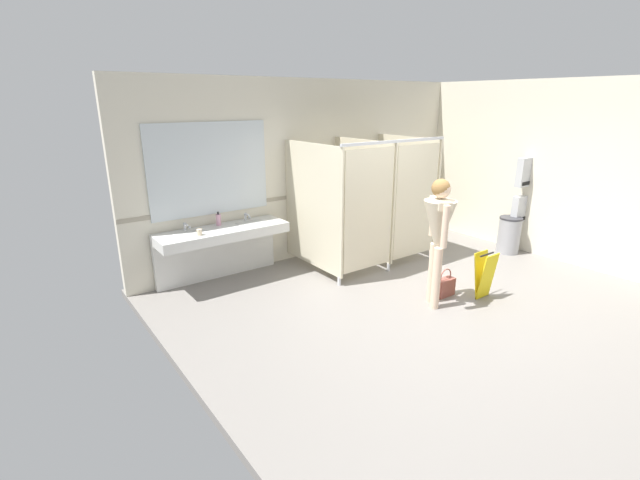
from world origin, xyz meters
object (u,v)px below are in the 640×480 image
object	(u,v)px
soap_dispenser	(218,220)
paper_towel_dispenser_upper	(525,172)
paper_cup	(199,232)
person_standing	(438,228)
paper_towel_dispenser_lower	(521,209)
trash_bin	(509,235)
handbag	(445,286)
wet_floor_sign	(485,275)

from	to	relation	value
soap_dispenser	paper_towel_dispenser_upper	bearing A→B (deg)	-21.34
paper_cup	person_standing	bearing A→B (deg)	-43.71
soap_dispenser	paper_towel_dispenser_lower	bearing A→B (deg)	-21.44
person_standing	trash_bin	bearing A→B (deg)	12.67
person_standing	soap_dispenser	size ratio (longest dim) A/B	8.34
handbag	paper_cup	world-z (taller)	paper_cup
paper_towel_dispenser_lower	paper_cup	distance (m)	5.39
trash_bin	soap_dispenser	bearing A→B (deg)	157.65
soap_dispenser	person_standing	bearing A→B (deg)	-53.43
trash_bin	handbag	distance (m)	2.39
paper_towel_dispenser_upper	wet_floor_sign	bearing A→B (deg)	-158.79
handbag	paper_cup	bearing A→B (deg)	141.65
paper_towel_dispenser_lower	handbag	distance (m)	2.69
person_standing	paper_cup	bearing A→B (deg)	136.29
paper_towel_dispenser_upper	paper_cup	xyz separation A→B (m)	(-5.16, 1.54, -0.52)
soap_dispenser	wet_floor_sign	world-z (taller)	soap_dispenser
soap_dispenser	handbag	bearing A→B (deg)	-47.41
handbag	paper_towel_dispenser_upper	bearing A→B (deg)	11.33
wet_floor_sign	paper_towel_dispenser_upper	bearing A→B (deg)	21.21
paper_towel_dispenser_upper	person_standing	distance (m)	3.00
paper_towel_dispenser_upper	handbag	xyz separation A→B (m)	(-2.57, -0.51, -1.25)
paper_towel_dispenser_lower	paper_cup	xyz separation A→B (m)	(-5.16, 1.55, 0.11)
trash_bin	soap_dispenser	size ratio (longest dim) A/B	3.19
trash_bin	wet_floor_sign	distance (m)	2.14
person_standing	wet_floor_sign	world-z (taller)	person_standing
paper_towel_dispenser_upper	trash_bin	world-z (taller)	paper_towel_dispenser_upper
trash_bin	soap_dispenser	xyz separation A→B (m)	(-4.51, 1.85, 0.59)
paper_towel_dispenser_upper	paper_towel_dispenser_lower	size ratio (longest dim) A/B	1.07
person_standing	handbag	xyz separation A→B (m)	(0.35, 0.09, -0.91)
trash_bin	person_standing	size ratio (longest dim) A/B	0.38
paper_towel_dispenser_upper	soap_dispenser	size ratio (longest dim) A/B	2.45
paper_towel_dispenser_lower	wet_floor_sign	bearing A→B (deg)	-159.01
person_standing	handbag	size ratio (longest dim) A/B	4.21
person_standing	soap_dispenser	distance (m)	3.06
paper_towel_dispenser_lower	person_standing	distance (m)	3.00
handbag	trash_bin	bearing A→B (deg)	12.46
trash_bin	paper_cup	distance (m)	5.19
paper_towel_dispenser_lower	trash_bin	size ratio (longest dim) A/B	0.72
trash_bin	paper_towel_dispenser_lower	bearing A→B (deg)	-2.43
paper_cup	wet_floor_sign	world-z (taller)	paper_cup
handbag	wet_floor_sign	xyz separation A→B (m)	(0.37, -0.34, 0.19)
paper_towel_dispenser_lower	paper_cup	bearing A→B (deg)	163.33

